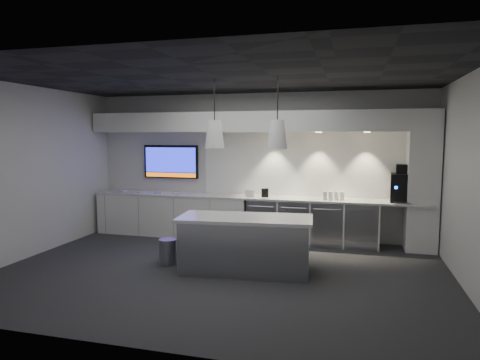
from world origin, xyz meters
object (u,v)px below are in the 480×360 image
(wall_tv, at_px, (171,162))
(island, at_px, (245,244))
(coffee_machine, at_px, (402,187))
(bin, at_px, (168,252))

(wall_tv, xyz_separation_m, island, (2.27, -2.31, -1.12))
(coffee_machine, bearing_deg, wall_tv, -179.27)
(island, xyz_separation_m, bin, (-1.34, 0.06, -0.23))
(island, height_order, bin, island)
(island, distance_m, coffee_machine, 3.30)
(wall_tv, bearing_deg, bin, -67.56)
(bin, bearing_deg, island, -2.46)
(wall_tv, relative_size, island, 0.58)
(island, xyz_separation_m, coffee_machine, (2.47, 2.06, 0.75))
(wall_tv, xyz_separation_m, bin, (0.93, -2.25, -1.35))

